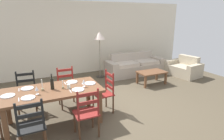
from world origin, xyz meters
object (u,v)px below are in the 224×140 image
at_px(dining_table, 53,93).
at_px(dining_chair_near_right, 87,113).
at_px(wine_glass_near_right, 84,82).
at_px(couch, 134,66).
at_px(armchair_upholstered, 184,69).
at_px(standing_lamp, 99,38).
at_px(dining_chair_head_east, 105,92).
at_px(wine_glass_near_left, 37,89).
at_px(wine_bottle, 52,84).
at_px(dining_chair_near_left, 31,126).
at_px(coffee_cup_primary, 69,86).
at_px(dining_chair_far_left, 27,93).
at_px(coffee_table, 152,73).
at_px(dining_chair_far_right, 67,87).

height_order(dining_table, dining_chair_near_right, dining_chair_near_right).
relative_size(wine_glass_near_right, couch, 0.07).
bearing_deg(dining_table, armchair_upholstered, 15.37).
relative_size(dining_table, dining_chair_near_right, 1.98).
height_order(wine_glass_near_right, standing_lamp, standing_lamp).
height_order(dining_table, dining_chair_head_east, dining_chair_head_east).
bearing_deg(armchair_upholstered, standing_lamp, 158.99).
bearing_deg(wine_glass_near_left, wine_bottle, 26.65).
distance_m(dining_table, dining_chair_near_left, 0.90).
relative_size(coffee_cup_primary, standing_lamp, 0.05).
height_order(dining_chair_far_left, coffee_cup_primary, dining_chair_far_left).
distance_m(couch, coffee_table, 1.22).
bearing_deg(coffee_table, wine_glass_near_right, -155.12).
bearing_deg(wine_glass_near_left, wine_glass_near_right, 0.60).
xyz_separation_m(wine_glass_near_right, coffee_table, (2.65, 1.23, -0.51)).
bearing_deg(standing_lamp, coffee_table, -48.04).
distance_m(dining_chair_near_left, dining_chair_far_left, 1.51).
bearing_deg(dining_chair_near_right, dining_chair_near_left, -177.49).
bearing_deg(dining_table, dining_chair_head_east, 1.58).
relative_size(dining_chair_near_right, wine_bottle, 3.04).
distance_m(dining_table, couch, 4.09).
distance_m(dining_chair_far_right, dining_chair_head_east, 1.00).
height_order(dining_chair_near_right, coffee_table, dining_chair_near_right).
distance_m(wine_bottle, wine_glass_near_left, 0.33).
relative_size(dining_table, wine_bottle, 6.01).
height_order(wine_bottle, standing_lamp, standing_lamp).
bearing_deg(dining_table, coffee_table, 18.73).
bearing_deg(dining_chair_near_left, coffee_cup_primary, 41.58).
height_order(couch, standing_lamp, standing_lamp).
bearing_deg(dining_chair_head_east, dining_chair_near_left, -153.76).
distance_m(dining_chair_head_east, armchair_upholstered, 4.06).
bearing_deg(dining_chair_head_east, dining_table, -178.42).
bearing_deg(coffee_cup_primary, couch, 38.29).
bearing_deg(armchair_upholstered, wine_glass_near_right, -161.13).
distance_m(wine_glass_near_left, standing_lamp, 3.54).
bearing_deg(armchair_upholstered, dining_table, -164.63).
bearing_deg(coffee_table, dining_chair_far_left, -174.68).
height_order(dining_chair_near_right, armchair_upholstered, dining_chair_near_right).
xyz_separation_m(dining_chair_near_left, dining_chair_near_right, (0.92, 0.04, 0.00)).
xyz_separation_m(dining_chair_near_right, dining_chair_far_right, (-0.05, 1.44, 0.00)).
bearing_deg(wine_glass_near_left, dining_chair_near_left, -104.49).
xyz_separation_m(dining_chair_head_east, wine_glass_near_left, (-1.43, -0.17, 0.38)).
bearing_deg(dining_chair_far_left, couch, 22.21).
relative_size(dining_table, standing_lamp, 1.16).
relative_size(dining_chair_far_left, wine_bottle, 3.04).
relative_size(dining_chair_near_left, dining_chair_far_right, 1.00).
xyz_separation_m(dining_table, wine_glass_near_right, (0.61, -0.12, 0.20)).
height_order(wine_bottle, wine_glass_near_right, wine_bottle).
bearing_deg(dining_chair_near_left, dining_table, 59.12).
xyz_separation_m(wine_glass_near_left, coffee_cup_primary, (0.60, 0.05, -0.07)).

